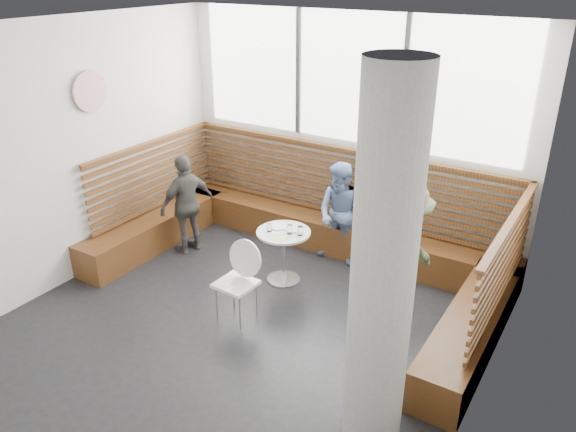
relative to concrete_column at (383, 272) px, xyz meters
The scene contains 15 objects.
room 1.95m from the concrete_column, 161.90° to the left, with size 5.00×5.00×3.20m.
booth 3.24m from the concrete_column, 127.94° to the left, with size 5.00×2.50×1.44m.
concrete_column is the anchor object (origin of this frame).
wall_art 4.48m from the concrete_column, 166.94° to the left, with size 0.50×0.50×0.03m, color white.
cafe_table 2.88m from the concrete_column, 138.98° to the left, with size 0.68×0.68×0.70m.
cafe_chair 2.42m from the concrete_column, 157.66° to the left, with size 0.44×0.43×0.92m.
adult_man 1.81m from the concrete_column, 105.24° to the left, with size 1.11×0.64×1.71m, color #4D573A.
child_back 3.18m from the concrete_column, 122.32° to the left, with size 0.68×0.53×1.40m, color #647DAD.
child_left 4.09m from the concrete_column, 153.92° to the left, with size 0.82×0.34×1.40m, color #45423E.
plate_near 2.93m from the concrete_column, 139.47° to the left, with size 0.21×0.21×0.01m, color white.
plate_far 2.83m from the concrete_column, 136.09° to the left, with size 0.22×0.22×0.02m, color white.
glass_left 2.85m from the concrete_column, 142.50° to the left, with size 0.07×0.07×0.10m, color white.
glass_mid 2.72m from the concrete_column, 137.79° to the left, with size 0.07×0.07×0.11m, color white.
glass_right 2.65m from the concrete_column, 135.14° to the left, with size 0.07×0.07×0.11m, color white.
menu_card 2.64m from the concrete_column, 141.58° to the left, with size 0.18×0.13×0.00m, color #A5C64C.
Camera 1 is at (3.19, -4.11, 3.75)m, focal length 35.00 mm.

